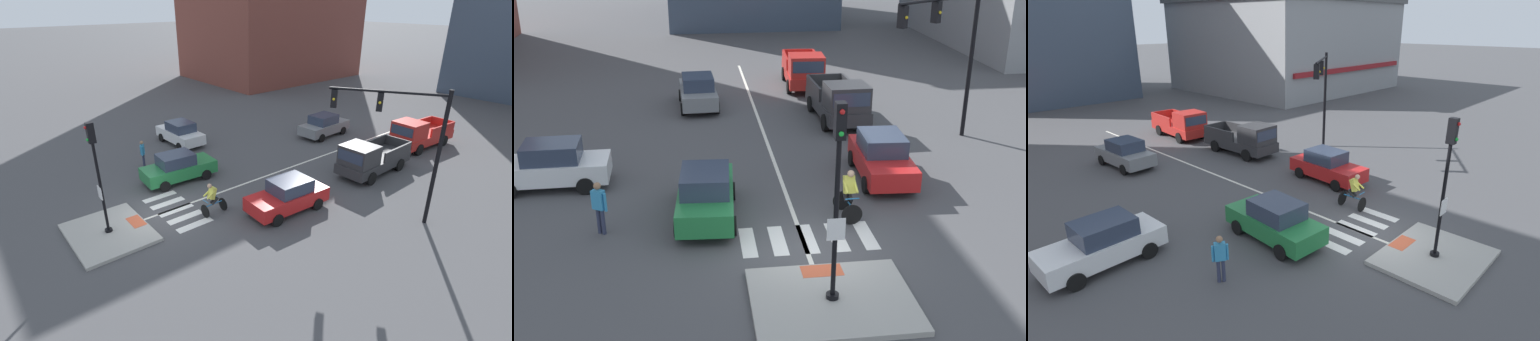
# 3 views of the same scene
# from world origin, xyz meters

# --- Properties ---
(ground_plane) EXTENTS (300.00, 300.00, 0.00)m
(ground_plane) POSITION_xyz_m (0.00, 0.00, 0.00)
(ground_plane) COLOR #474749
(traffic_island) EXTENTS (4.03, 3.23, 0.15)m
(traffic_island) POSITION_xyz_m (0.00, -2.50, 0.07)
(traffic_island) COLOR #A3A099
(traffic_island) RESTS_ON ground
(tactile_pad_front) EXTENTS (1.10, 0.60, 0.01)m
(tactile_pad_front) POSITION_xyz_m (0.00, -1.24, 0.15)
(tactile_pad_front) COLOR #DB5B38
(tactile_pad_front) RESTS_ON traffic_island
(signal_pole) EXTENTS (0.44, 0.38, 4.99)m
(signal_pole) POSITION_xyz_m (0.00, -2.51, 3.15)
(signal_pole) COLOR black
(signal_pole) RESTS_ON traffic_island
(crosswalk_stripe_a) EXTENTS (0.44, 1.80, 0.01)m
(crosswalk_stripe_a) POSITION_xyz_m (-1.78, 0.82, 0.00)
(crosswalk_stripe_a) COLOR silver
(crosswalk_stripe_a) RESTS_ON ground
(crosswalk_stripe_b) EXTENTS (0.44, 1.80, 0.01)m
(crosswalk_stripe_b) POSITION_xyz_m (-0.89, 0.82, 0.00)
(crosswalk_stripe_b) COLOR silver
(crosswalk_stripe_b) RESTS_ON ground
(crosswalk_stripe_c) EXTENTS (0.44, 1.80, 0.01)m
(crosswalk_stripe_c) POSITION_xyz_m (0.00, 0.82, 0.00)
(crosswalk_stripe_c) COLOR silver
(crosswalk_stripe_c) RESTS_ON ground
(crosswalk_stripe_d) EXTENTS (0.44, 1.80, 0.01)m
(crosswalk_stripe_d) POSITION_xyz_m (0.89, 0.82, 0.00)
(crosswalk_stripe_d) COLOR silver
(crosswalk_stripe_d) RESTS_ON ground
(crosswalk_stripe_e) EXTENTS (0.44, 1.80, 0.01)m
(crosswalk_stripe_e) POSITION_xyz_m (1.78, 0.82, 0.00)
(crosswalk_stripe_e) COLOR silver
(crosswalk_stripe_e) RESTS_ON ground
(lane_centre_line) EXTENTS (0.14, 28.00, 0.01)m
(lane_centre_line) POSITION_xyz_m (-0.15, 10.00, 0.00)
(lane_centre_line) COLOR silver
(lane_centre_line) RESTS_ON ground
(traffic_light_mast) EXTENTS (4.26, 2.74, 6.20)m
(traffic_light_mast) POSITION_xyz_m (7.05, 8.37, 4.33)
(traffic_light_mast) COLOR black
(traffic_light_mast) RESTS_ON ground
(building_corner_left) EXTENTS (14.55, 19.50, 17.16)m
(building_corner_left) POSITION_xyz_m (2.28, 45.40, 8.60)
(building_corner_left) COLOR #3D4C60
(building_corner_left) RESTS_ON ground
(building_corner_right) EXTENTS (22.42, 21.03, 10.90)m
(building_corner_right) POSITION_xyz_m (26.48, 29.86, 5.47)
(building_corner_right) COLOR gray
(building_corner_right) RESTS_ON ground
(car_white_cross_left) EXTENTS (4.14, 1.92, 1.64)m
(car_white_cross_left) POSITION_xyz_m (-8.22, 5.73, 0.81)
(car_white_cross_left) COLOR white
(car_white_cross_left) RESTS_ON ground
(car_grey_westbound_distant) EXTENTS (1.98, 4.17, 1.64)m
(car_grey_westbound_distant) POSITION_xyz_m (-2.90, 14.98, 0.81)
(car_grey_westbound_distant) COLOR slate
(car_grey_westbound_distant) RESTS_ON ground
(car_red_eastbound_mid) EXTENTS (2.03, 4.19, 1.64)m
(car_red_eastbound_mid) POSITION_xyz_m (3.49, 5.07, 0.81)
(car_red_eastbound_mid) COLOR red
(car_red_eastbound_mid) RESTS_ON ground
(car_green_westbound_near) EXTENTS (2.03, 4.19, 1.64)m
(car_green_westbound_near) POSITION_xyz_m (-2.91, 2.62, 0.81)
(car_green_westbound_near) COLOR #237A3D
(car_green_westbound_near) RESTS_ON ground
(pickup_truck_red_eastbound_distant) EXTENTS (2.28, 5.20, 2.08)m
(pickup_truck_red_eastbound_distant) POSITION_xyz_m (2.96, 17.99, 0.98)
(pickup_truck_red_eastbound_distant) COLOR red
(pickup_truck_red_eastbound_distant) RESTS_ON ground
(pickup_truck_charcoal_eastbound_far) EXTENTS (2.16, 5.15, 2.08)m
(pickup_truck_charcoal_eastbound_far) POSITION_xyz_m (3.49, 11.68, 0.98)
(pickup_truck_charcoal_eastbound_far) COLOR #2D2D30
(pickup_truck_charcoal_eastbound_far) RESTS_ON ground
(cyclist) EXTENTS (0.69, 1.11, 1.68)m
(cyclist) POSITION_xyz_m (1.51, 2.02, 0.87)
(cyclist) COLOR black
(cyclist) RESTS_ON ground
(pedestrian_at_curb_left) EXTENTS (0.49, 0.37, 1.67)m
(pedestrian_at_curb_left) POSITION_xyz_m (-6.08, 1.94, 0.98)
(pedestrian_at_curb_left) COLOR #2D334C
(pedestrian_at_curb_left) RESTS_ON ground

